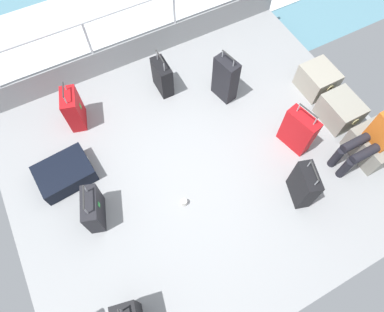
% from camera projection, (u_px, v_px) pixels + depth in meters
% --- Properties ---
extents(ground_plane, '(4.40, 5.20, 0.06)m').
position_uv_depth(ground_plane, '(202.00, 162.00, 4.68)').
color(ground_plane, '#939699').
extents(gunwale_port, '(0.06, 5.20, 0.45)m').
position_uv_depth(gunwale_port, '(137.00, 48.00, 5.34)').
color(gunwale_port, '#939699').
rests_on(gunwale_port, ground_plane).
extents(railing_port, '(0.04, 4.20, 1.02)m').
position_uv_depth(railing_port, '(132.00, 20.00, 4.85)').
color(railing_port, silver).
rests_on(railing_port, ground_plane).
extents(sea_wake, '(12.00, 12.00, 0.01)m').
position_uv_depth(sea_wake, '(112.00, 22.00, 6.43)').
color(sea_wake, '#598C9E').
rests_on(sea_wake, ground_plane).
extents(cargo_crate_0, '(0.55, 0.46, 0.39)m').
position_uv_depth(cargo_crate_0, '(317.00, 80.00, 5.08)').
color(cargo_crate_0, '#9E9989').
rests_on(cargo_crate_0, ground_plane).
extents(cargo_crate_1, '(0.58, 0.45, 0.39)m').
position_uv_depth(cargo_crate_1, '(340.00, 110.00, 4.82)').
color(cargo_crate_1, gray).
rests_on(cargo_crate_1, ground_plane).
extents(cargo_crate_2, '(0.63, 0.47, 0.38)m').
position_uv_depth(cargo_crate_2, '(372.00, 146.00, 4.55)').
color(cargo_crate_2, gray).
rests_on(cargo_crate_2, ground_plane).
extents(passenger_seated, '(0.34, 0.66, 1.08)m').
position_uv_depth(passenger_seated, '(375.00, 137.00, 4.17)').
color(passenger_seated, orange).
rests_on(passenger_seated, ground_plane).
extents(suitcase_1, '(0.48, 0.29, 0.80)m').
position_uv_depth(suitcase_1, '(298.00, 131.00, 4.51)').
color(suitcase_1, red).
rests_on(suitcase_1, ground_plane).
extents(suitcase_2, '(0.40, 0.27, 0.84)m').
position_uv_depth(suitcase_2, '(225.00, 79.00, 4.88)').
color(suitcase_2, black).
rests_on(suitcase_2, ground_plane).
extents(suitcase_3, '(0.40, 0.20, 0.70)m').
position_uv_depth(suitcase_3, '(162.00, 77.00, 5.02)').
color(suitcase_3, black).
rests_on(suitcase_3, ground_plane).
extents(suitcase_4, '(0.59, 0.75, 0.25)m').
position_uv_depth(suitcase_4, '(65.00, 173.00, 4.43)').
color(suitcase_4, black).
rests_on(suitcase_4, ground_plane).
extents(suitcase_5, '(0.44, 0.30, 0.74)m').
position_uv_depth(suitcase_5, '(304.00, 185.00, 4.16)').
color(suitcase_5, black).
rests_on(suitcase_5, ground_plane).
extents(suitcase_6, '(0.49, 0.32, 0.69)m').
position_uv_depth(suitcase_6, '(93.00, 209.00, 4.06)').
color(suitcase_6, black).
rests_on(suitcase_6, ground_plane).
extents(suitcase_7, '(0.43, 0.31, 0.74)m').
position_uv_depth(suitcase_7, '(74.00, 109.00, 4.70)').
color(suitcase_7, red).
rests_on(suitcase_7, ground_plane).
extents(paper_cup, '(0.08, 0.08, 0.10)m').
position_uv_depth(paper_cup, '(184.00, 202.00, 4.32)').
color(paper_cup, white).
rests_on(paper_cup, ground_plane).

